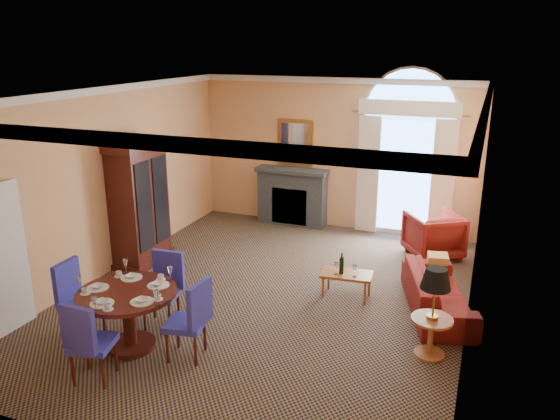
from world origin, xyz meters
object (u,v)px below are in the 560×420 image
at_px(armchair, 433,235).
at_px(side_table, 434,301).
at_px(armoire, 139,205).
at_px(sofa, 438,292).
at_px(dining_table, 128,306).
at_px(coffee_table, 346,274).

distance_m(armchair, side_table, 3.56).
height_order(armoire, armchair, armoire).
xyz_separation_m(sofa, armchair, (-0.31, 2.21, 0.13)).
bearing_deg(side_table, dining_table, -161.65).
height_order(dining_table, armchair, dining_table).
bearing_deg(dining_table, sofa, 34.75).
xyz_separation_m(coffee_table, side_table, (1.45, -1.25, 0.39)).
bearing_deg(armoire, armchair, 23.94).
bearing_deg(side_table, sofa, 92.18).
distance_m(dining_table, side_table, 3.93).
xyz_separation_m(sofa, coffee_table, (-1.40, -0.06, 0.09)).
bearing_deg(armoire, sofa, -0.08).
relative_size(armoire, armchair, 2.44).
height_order(sofa, armchair, armchair).
bearing_deg(sofa, side_table, 165.39).
bearing_deg(sofa, armoire, 73.13).
distance_m(armoire, sofa, 5.33).
relative_size(dining_table, coffee_table, 1.54).
bearing_deg(armoire, dining_table, -58.18).
bearing_deg(armchair, dining_table, 20.79).
xyz_separation_m(dining_table, sofa, (3.68, 2.55, -0.31)).
xyz_separation_m(armoire, side_table, (5.32, -1.32, -0.32)).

